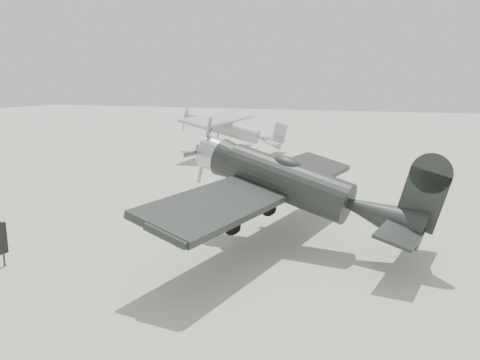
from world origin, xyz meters
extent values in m
plane|color=#A19B8F|center=(0.00, 0.00, 0.00)|extent=(160.00, 160.00, 0.00)
cylinder|color=black|center=(4.73, -0.36, 2.11)|extent=(4.49, 2.03, 1.38)
cone|color=black|center=(7.93, -0.86, 2.16)|extent=(2.72, 1.66, 1.28)
cylinder|color=#A8ABAD|center=(1.76, 0.11, 2.11)|extent=(1.06, 1.34, 1.22)
cone|color=#A8ABAD|center=(1.18, 0.20, 2.11)|extent=(0.43, 0.60, 0.55)
cube|color=#A8ABAD|center=(1.25, 0.19, 2.11)|extent=(0.09, 0.18, 2.56)
ellipsoid|color=black|center=(4.53, -0.33, 2.72)|extent=(1.17, 0.83, 0.45)
cube|color=black|center=(4.05, -0.25, 1.76)|extent=(3.87, 11.98, 0.22)
cube|color=black|center=(8.71, -0.98, 2.20)|extent=(1.71, 4.25, 0.10)
cube|color=black|center=(8.86, -1.01, 3.04)|extent=(1.18, 0.28, 1.77)
cylinder|color=black|center=(3.45, -1.50, 0.41)|extent=(0.69, 0.26, 0.67)
cylinder|color=black|center=(3.87, 1.12, 0.41)|extent=(0.69, 0.26, 0.67)
cylinder|color=#333333|center=(3.45, -1.50, 1.07)|extent=(0.12, 0.12, 1.38)
cylinder|color=#333333|center=(3.87, 1.12, 1.07)|extent=(0.12, 0.12, 1.38)
cylinder|color=black|center=(8.95, -1.02, 1.73)|extent=(0.23, 0.11, 0.22)
cylinder|color=#9FA1A4|center=(-6.02, 18.94, 1.94)|extent=(5.67, 1.52, 1.19)
cone|color=#9FA1A4|center=(-2.25, 19.17, 1.94)|extent=(2.00, 1.19, 1.08)
cone|color=#9FA1A4|center=(-9.14, 18.75, 1.94)|extent=(0.71, 1.16, 1.12)
cube|color=#9FA1A4|center=(-9.57, 18.73, 1.94)|extent=(0.06, 0.15, 2.37)
cube|color=#9FA1A4|center=(-6.45, 18.92, 2.61)|extent=(2.76, 11.97, 0.19)
cube|color=#9FA1A4|center=(-1.71, 19.20, 1.99)|extent=(1.19, 3.72, 0.09)
cube|color=#9FA1A4|center=(-1.61, 19.21, 2.69)|extent=(0.97, 0.14, 1.40)
cylinder|color=black|center=(-6.81, 17.71, 0.30)|extent=(0.61, 0.19, 0.60)
cylinder|color=black|center=(-6.95, 20.07, 0.30)|extent=(0.61, 0.19, 0.60)
cylinder|color=#333333|center=(-6.81, 17.71, 0.91)|extent=(0.10, 0.10, 1.29)
cylinder|color=#333333|center=(-6.95, 20.07, 0.91)|extent=(0.10, 0.10, 1.29)
cylinder|color=black|center=(-1.50, 19.22, 1.62)|extent=(0.20, 0.09, 0.19)
cylinder|color=#333333|center=(-2.65, -5.51, 0.70)|extent=(0.07, 0.07, 1.40)
camera|label=1|loc=(8.94, -15.26, 5.42)|focal=35.00mm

